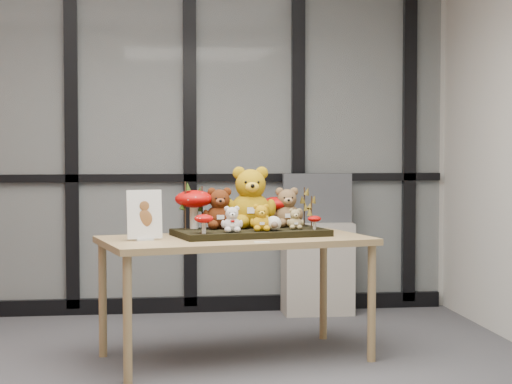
{
  "coord_description": "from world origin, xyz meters",
  "views": [
    {
      "loc": [
        0.04,
        -4.71,
        1.31
      ],
      "look_at": [
        0.75,
        0.81,
        1.02
      ],
      "focal_mm": 65.0,
      "sensor_mm": 36.0,
      "label": 1
    }
  ],
  "objects": [
    {
      "name": "mushroom_front_right",
      "position": [
        1.13,
        0.89,
        0.83
      ],
      "size": [
        0.08,
        0.08,
        0.09
      ],
      "primitive_type": null,
      "color": "#A60705",
      "rests_on": "diorama_tray"
    },
    {
      "name": "room_shell",
      "position": [
        0.0,
        0.0,
        1.68
      ],
      "size": [
        5.0,
        5.0,
        5.0
      ],
      "color": "beige",
      "rests_on": "floor"
    },
    {
      "name": "label_card",
      "position": [
        0.75,
        0.55,
        0.75
      ],
      "size": [
        0.09,
        0.03,
        0.0
      ],
      "primitive_type": "cube",
      "color": "white",
      "rests_on": "display_table"
    },
    {
      "name": "cabinet",
      "position": [
        1.42,
        2.28,
        0.35
      ],
      "size": [
        0.53,
        0.31,
        0.7
      ],
      "primitive_type": "cube",
      "color": "#A6A094",
      "rests_on": "floor"
    },
    {
      "name": "plush_cream_hedgehog",
      "position": [
        0.86,
        0.83,
        0.83
      ],
      "size": [
        0.09,
        0.08,
        0.1
      ],
      "primitive_type": null,
      "rotation": [
        0.0,
        0.0,
        0.23
      ],
      "color": "white",
      "rests_on": "diorama_tray"
    },
    {
      "name": "sprig_dry_far_right",
      "position": [
        1.11,
        1.13,
        0.91
      ],
      "size": [
        0.05,
        0.05,
        0.25
      ],
      "primitive_type": null,
      "color": "brown",
      "rests_on": "diorama_tray"
    },
    {
      "name": "mushroom_back_right",
      "position": [
        0.92,
        1.13,
        0.89
      ],
      "size": [
        0.19,
        0.19,
        0.21
      ],
      "primitive_type": null,
      "color": "#A60705",
      "rests_on": "diorama_tray"
    },
    {
      "name": "bear_small_yellow",
      "position": [
        0.78,
        0.82,
        0.88
      ],
      "size": [
        0.16,
        0.15,
        0.18
      ],
      "primitive_type": null,
      "rotation": [
        0.0,
        0.0,
        0.23
      ],
      "color": "#CA8E0C",
      "rests_on": "diorama_tray"
    },
    {
      "name": "bear_pooh_yellow",
      "position": [
        0.75,
        1.06,
        1.0
      ],
      "size": [
        0.38,
        0.36,
        0.42
      ],
      "primitive_type": null,
      "rotation": [
        0.0,
        0.0,
        0.23
      ],
      "color": "#AD810C",
      "rests_on": "diorama_tray"
    },
    {
      "name": "mushroom_back_left",
      "position": [
        0.39,
        1.03,
        0.92
      ],
      "size": [
        0.24,
        0.24,
        0.26
      ],
      "primitive_type": null,
      "color": "#A60705",
      "rests_on": "diorama_tray"
    },
    {
      "name": "display_table",
      "position": [
        0.63,
        0.85,
        0.68
      ],
      "size": [
        1.73,
        1.13,
        0.75
      ],
      "rotation": [
        0.0,
        0.0,
        0.23
      ],
      "color": "tan",
      "rests_on": "floor"
    },
    {
      "name": "diorama_tray",
      "position": [
        0.73,
        0.94,
        0.77
      ],
      "size": [
        0.99,
        0.65,
        0.04
      ],
      "primitive_type": "cube",
      "rotation": [
        0.0,
        0.0,
        0.23
      ],
      "color": "black",
      "rests_on": "display_table"
    },
    {
      "name": "bear_brown_medium",
      "position": [
        0.55,
        1.01,
        0.93
      ],
      "size": [
        0.25,
        0.24,
        0.28
      ],
      "primitive_type": null,
      "rotation": [
        0.0,
        0.0,
        0.23
      ],
      "color": "#4F200B",
      "rests_on": "diorama_tray"
    },
    {
      "name": "sprig_green_far_left",
      "position": [
        0.33,
        0.97,
        0.93
      ],
      "size": [
        0.05,
        0.05,
        0.3
      ],
      "primitive_type": null,
      "color": "#1F3C0D",
      "rests_on": "diorama_tray"
    },
    {
      "name": "sprig_green_mid_left",
      "position": [
        0.44,
        1.04,
        0.92
      ],
      "size": [
        0.05,
        0.05,
        0.26
      ],
      "primitive_type": null,
      "color": "#1F3C0D",
      "rests_on": "diorama_tray"
    },
    {
      "name": "glass_partition",
      "position": [
        -0.0,
        2.47,
        1.42
      ],
      "size": [
        4.9,
        0.06,
        2.78
      ],
      "color": "#2D383F",
      "rests_on": "floor"
    },
    {
      "name": "sprig_green_centre",
      "position": [
        0.6,
        1.09,
        0.88
      ],
      "size": [
        0.05,
        0.05,
        0.19
      ],
      "primitive_type": null,
      "color": "#1F3C0D",
      "rests_on": "diorama_tray"
    },
    {
      "name": "bear_tan_back",
      "position": [
        0.99,
        1.09,
        0.92
      ],
      "size": [
        0.25,
        0.23,
        0.27
      ],
      "primitive_type": null,
      "rotation": [
        0.0,
        0.0,
        0.23
      ],
      "color": "brown",
      "rests_on": "diorama_tray"
    },
    {
      "name": "sprig_dry_mid_right",
      "position": [
        1.13,
        1.01,
        0.89
      ],
      "size": [
        0.05,
        0.05,
        0.2
      ],
      "primitive_type": null,
      "color": "brown",
      "rests_on": "diorama_tray"
    },
    {
      "name": "bear_beige_small",
      "position": [
        1.01,
        0.92,
        0.86
      ],
      "size": [
        0.13,
        0.12,
        0.14
      ],
      "primitive_type": null,
      "rotation": [
        0.0,
        0.0,
        0.23
      ],
      "color": "#A08C57",
      "rests_on": "diorama_tray"
    },
    {
      "name": "sign_holder",
      "position": [
        0.08,
        0.74,
        0.88
      ],
      "size": [
        0.21,
        0.08,
        0.3
      ],
      "rotation": [
        0.0,
        0.0,
        0.21
      ],
      "color": "silver",
      "rests_on": "display_table"
    },
    {
      "name": "bear_white_bow",
      "position": [
        0.6,
        0.77,
        0.87
      ],
      "size": [
        0.16,
        0.15,
        0.17
      ],
      "primitive_type": null,
      "rotation": [
        0.0,
        0.0,
        0.23
      ],
      "color": "silver",
      "rests_on": "diorama_tray"
    },
    {
      "name": "monitor",
      "position": [
        1.42,
        2.29,
        0.89
      ],
      "size": [
        0.54,
        0.06,
        0.38
      ],
      "color": "#4B4D53",
      "rests_on": "cabinet"
    },
    {
      "name": "mushroom_front_left",
      "position": [
        0.43,
        0.71,
        0.85
      ],
      "size": [
        0.11,
        0.11,
        0.12
      ],
      "primitive_type": null,
      "color": "#A60705",
      "rests_on": "diorama_tray"
    }
  ]
}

